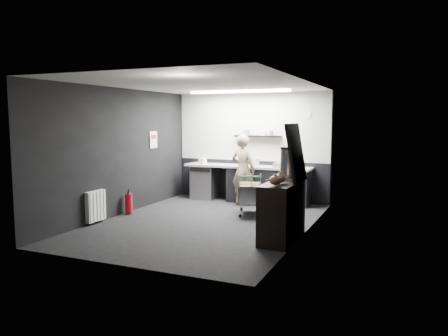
% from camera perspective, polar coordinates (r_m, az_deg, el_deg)
% --- Properties ---
extents(floor, '(5.50, 5.50, 0.00)m').
position_cam_1_polar(floor, '(8.72, -2.53, -7.15)').
color(floor, black).
rests_on(floor, ground).
extents(ceiling, '(5.50, 5.50, 0.00)m').
position_cam_1_polar(ceiling, '(8.50, -2.62, 10.83)').
color(ceiling, silver).
rests_on(ceiling, wall_back).
extents(wall_back, '(5.50, 0.00, 5.50)m').
position_cam_1_polar(wall_back, '(11.04, 3.63, 2.81)').
color(wall_back, black).
rests_on(wall_back, floor).
extents(wall_front, '(5.50, 0.00, 5.50)m').
position_cam_1_polar(wall_front, '(6.16, -13.73, -0.28)').
color(wall_front, black).
rests_on(wall_front, floor).
extents(wall_left, '(0.00, 5.50, 5.50)m').
position_cam_1_polar(wall_left, '(9.54, -13.46, 2.07)').
color(wall_left, black).
rests_on(wall_left, floor).
extents(wall_right, '(0.00, 5.50, 5.50)m').
position_cam_1_polar(wall_right, '(7.85, 10.70, 1.22)').
color(wall_right, black).
rests_on(wall_right, floor).
extents(kitchen_wall_panel, '(3.95, 0.02, 1.70)m').
position_cam_1_polar(kitchen_wall_panel, '(11.00, 3.62, 5.40)').
color(kitchen_wall_panel, silver).
rests_on(kitchen_wall_panel, wall_back).
extents(dado_panel, '(3.95, 0.02, 1.00)m').
position_cam_1_polar(dado_panel, '(11.11, 3.57, -1.58)').
color(dado_panel, black).
rests_on(dado_panel, wall_back).
extents(floating_shelf, '(1.20, 0.22, 0.04)m').
position_cam_1_polar(floating_shelf, '(10.84, 4.41, 4.16)').
color(floating_shelf, black).
rests_on(floating_shelf, wall_back).
extents(wall_clock, '(0.20, 0.03, 0.20)m').
position_cam_1_polar(wall_clock, '(10.61, 10.81, 6.88)').
color(wall_clock, white).
rests_on(wall_clock, wall_back).
extents(poster, '(0.02, 0.30, 0.40)m').
position_cam_1_polar(poster, '(10.59, -9.21, 3.67)').
color(poster, white).
rests_on(poster, wall_left).
extents(poster_red_band, '(0.02, 0.22, 0.10)m').
position_cam_1_polar(poster_red_band, '(10.59, -9.19, 4.04)').
color(poster_red_band, red).
rests_on(poster_red_band, poster).
extents(radiator, '(0.10, 0.50, 0.60)m').
position_cam_1_polar(radiator, '(8.94, -16.43, -4.78)').
color(radiator, white).
rests_on(radiator, wall_left).
extents(ceiling_strip, '(2.40, 0.20, 0.04)m').
position_cam_1_polar(ceiling_strip, '(10.20, 1.97, 9.94)').
color(ceiling_strip, white).
rests_on(ceiling_strip, ceiling).
extents(prep_counter, '(3.20, 0.61, 0.90)m').
position_cam_1_polar(prep_counter, '(10.78, 3.69, -2.05)').
color(prep_counter, black).
rests_on(prep_counter, floor).
extents(person, '(0.68, 0.51, 1.69)m').
position_cam_1_polar(person, '(10.34, 2.50, -0.26)').
color(person, '#BCAF95').
rests_on(person, floor).
extents(shopping_cart, '(0.72, 0.96, 0.89)m').
position_cam_1_polar(shopping_cart, '(9.41, 3.41, -3.53)').
color(shopping_cart, silver).
rests_on(shopping_cart, floor).
extents(sideboard, '(0.56, 1.32, 1.97)m').
position_cam_1_polar(sideboard, '(7.50, 7.77, -4.59)').
color(sideboard, black).
rests_on(sideboard, floor).
extents(fire_extinguisher, '(0.16, 0.16, 0.51)m').
position_cam_1_polar(fire_extinguisher, '(9.66, -12.32, -4.44)').
color(fire_extinguisher, red).
rests_on(fire_extinguisher, floor).
extents(cardboard_box, '(0.60, 0.49, 0.11)m').
position_cam_1_polar(cardboard_box, '(10.41, 8.22, 0.35)').
color(cardboard_box, '#8E6C4C').
rests_on(cardboard_box, prep_counter).
extents(pink_tub, '(0.19, 0.19, 0.19)m').
position_cam_1_polar(pink_tub, '(10.69, 4.13, 0.76)').
color(pink_tub, beige).
rests_on(pink_tub, prep_counter).
extents(white_container, '(0.20, 0.18, 0.15)m').
position_cam_1_polar(white_container, '(11.18, -2.82, 0.93)').
color(white_container, white).
rests_on(white_container, prep_counter).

